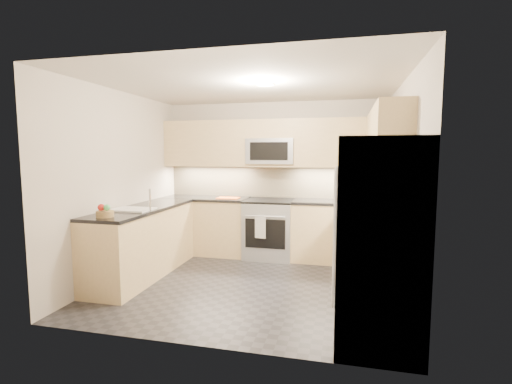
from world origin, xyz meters
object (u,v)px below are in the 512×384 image
utensil_bowl (369,198)px  cutting_board (228,198)px  fruit_basket (105,214)px  refrigerator (378,242)px  microwave (271,151)px  gas_range (269,229)px

utensil_bowl → cutting_board: utensil_bowl is taller
utensil_bowl → fruit_basket: (-3.02, -2.02, -0.04)m
refrigerator → utensil_bowl: size_ratio=7.00×
utensil_bowl → cutting_board: size_ratio=0.74×
microwave → cutting_board: (-0.68, -0.15, -0.75)m
fruit_basket → gas_range: bearing=53.7°
microwave → cutting_board: 1.03m
gas_range → refrigerator: size_ratio=0.51×
cutting_board → utensil_bowl: bearing=-0.2°
microwave → refrigerator: 3.04m
refrigerator → gas_range: bearing=120.9°
cutting_board → fruit_basket: 2.19m
gas_range → cutting_board: 0.84m
utensil_bowl → cutting_board: 2.19m
gas_range → fruit_basket: (-1.51, -2.06, 0.52)m
refrigerator → fruit_basket: (-2.96, 0.37, 0.08)m
refrigerator → fruit_basket: 2.99m
refrigerator → cutting_board: refrigerator is taller
cutting_board → fruit_basket: (-0.83, -2.03, 0.03)m
gas_range → utensil_bowl: 1.61m
refrigerator → cutting_board: 3.21m
fruit_basket → microwave: bearing=55.3°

